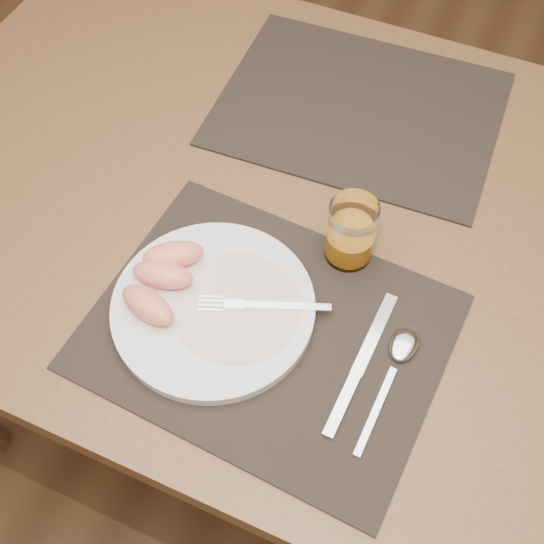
{
  "coord_description": "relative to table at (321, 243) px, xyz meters",
  "views": [
    {
      "loc": [
        0.18,
        -0.61,
        1.54
      ],
      "look_at": [
        -0.02,
        -0.14,
        0.77
      ],
      "focal_mm": 45.0,
      "sensor_mm": 36.0,
      "label": 1
    }
  ],
  "objects": [
    {
      "name": "ground",
      "position": [
        0.0,
        0.0,
        -0.67
      ],
      "size": [
        5.0,
        5.0,
        0.0
      ],
      "primitive_type": "plane",
      "color": "brown",
      "rests_on": "ground"
    },
    {
      "name": "table",
      "position": [
        0.0,
        0.0,
        0.0
      ],
      "size": [
        1.4,
        0.9,
        0.75
      ],
      "color": "brown",
      "rests_on": "ground"
    },
    {
      "name": "knife",
      "position": [
        0.13,
        -0.23,
        0.09
      ],
      "size": [
        0.02,
        0.22,
        0.01
      ],
      "color": "silver",
      "rests_on": "placemat_near"
    },
    {
      "name": "grapefruit_wedges",
      "position": [
        -0.15,
        -0.22,
        0.12
      ],
      "size": [
        0.1,
        0.15,
        0.03
      ],
      "color": "#FF8568",
      "rests_on": "plate"
    },
    {
      "name": "spoon",
      "position": [
        0.18,
        -0.18,
        0.09
      ],
      "size": [
        0.04,
        0.19,
        0.01
      ],
      "color": "silver",
      "rests_on": "placemat_near"
    },
    {
      "name": "juice_glass",
      "position": [
        0.06,
        -0.06,
        0.13
      ],
      "size": [
        0.07,
        0.07,
        0.1
      ],
      "color": "white",
      "rests_on": "placemat_near"
    },
    {
      "name": "placemat_far",
      "position": [
        -0.02,
        0.22,
        0.09
      ],
      "size": [
        0.46,
        0.37,
        0.0
      ],
      "primitive_type": "cube",
      "rotation": [
        0.0,
        0.0,
        0.04
      ],
      "color": "black",
      "rests_on": "table"
    },
    {
      "name": "plate",
      "position": [
        -0.07,
        -0.22,
        0.1
      ],
      "size": [
        0.27,
        0.27,
        0.02
      ],
      "primitive_type": "cylinder",
      "color": "white",
      "rests_on": "placemat_near"
    },
    {
      "name": "placemat_near",
      "position": [
        0.01,
        -0.22,
        0.09
      ],
      "size": [
        0.47,
        0.38,
        0.0
      ],
      "primitive_type": "cube",
      "rotation": [
        0.0,
        0.0,
        -0.06
      ],
      "color": "black",
      "rests_on": "table"
    },
    {
      "name": "plate_dressing",
      "position": [
        -0.04,
        -0.21,
        0.1
      ],
      "size": [
        0.17,
        0.17,
        0.0
      ],
      "color": "white",
      "rests_on": "plate"
    },
    {
      "name": "fork",
      "position": [
        -0.02,
        -0.2,
        0.11
      ],
      "size": [
        0.17,
        0.08,
        0.0
      ],
      "color": "silver",
      "rests_on": "plate"
    }
  ]
}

